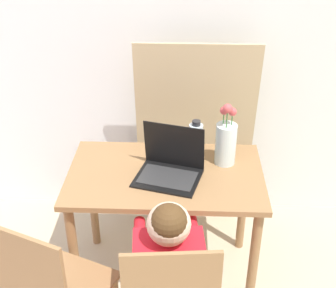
% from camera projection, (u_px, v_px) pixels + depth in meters
% --- Properties ---
extents(wall_back, '(6.40, 0.05, 2.50)m').
position_uv_depth(wall_back, '(146.00, 35.00, 2.81)').
color(wall_back, white).
rests_on(wall_back, ground_plane).
extents(dining_table, '(1.03, 0.62, 0.73)m').
position_uv_depth(dining_table, '(165.00, 190.00, 2.51)').
color(dining_table, olive).
rests_on(dining_table, ground_plane).
extents(person_seated, '(0.34, 0.44, 0.99)m').
position_uv_depth(person_seated, '(168.00, 263.00, 2.04)').
color(person_seated, red).
rests_on(person_seated, ground_plane).
extents(laptop, '(0.38, 0.33, 0.26)m').
position_uv_depth(laptop, '(170.00, 164.00, 2.41)').
color(laptop, black).
rests_on(laptop, dining_table).
extents(flower_vase, '(0.11, 0.11, 0.36)m').
position_uv_depth(flower_vase, '(226.00, 141.00, 2.48)').
color(flower_vase, silver).
rests_on(flower_vase, dining_table).
extents(water_bottle, '(0.07, 0.07, 0.25)m').
position_uv_depth(water_bottle, '(196.00, 143.00, 2.50)').
color(water_bottle, silver).
rests_on(water_bottle, dining_table).
extents(cardboard_panel, '(0.74, 0.19, 1.28)m').
position_uv_depth(cardboard_panel, '(195.00, 136.00, 2.98)').
color(cardboard_panel, tan).
rests_on(cardboard_panel, ground_plane).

